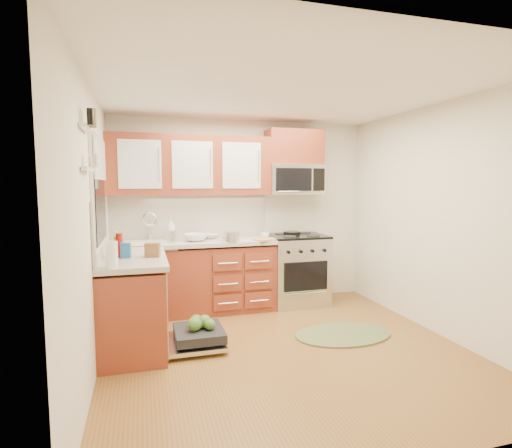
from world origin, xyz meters
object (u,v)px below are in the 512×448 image
object	(u,v)px
microwave	(294,180)
bowl_b	(196,237)
bowl_a	(210,236)
paper_towel_roll	(111,255)
upper_cabinets	(191,166)
skillet	(292,233)
sink	(151,253)
stock_pot	(231,237)
dishwasher	(195,338)
cutting_board	(267,239)
cup	(265,236)
rug	(343,334)
range	(297,269)

from	to	relation	value
microwave	bowl_b	world-z (taller)	microwave
bowl_a	paper_towel_roll	bearing A→B (deg)	-124.45
upper_cabinets	skillet	xyz separation A→B (m)	(1.35, -0.09, -0.90)
microwave	sink	world-z (taller)	microwave
upper_cabinets	microwave	size ratio (longest dim) A/B	2.70
upper_cabinets	stock_pot	distance (m)	1.05
stock_pot	dishwasher	bearing A→B (deg)	-122.10
microwave	cutting_board	bearing A→B (deg)	-146.58
bowl_a	sink	bearing A→B (deg)	-166.70
stock_pot	paper_towel_roll	bearing A→B (deg)	-136.71
bowl_a	cup	world-z (taller)	cup
cutting_board	sink	bearing A→B (deg)	172.04
sink	bowl_a	size ratio (longest dim) A/B	2.48
bowl_b	stock_pot	bearing A→B (deg)	-22.57
cutting_board	cup	size ratio (longest dim) A/B	2.71
rug	stock_pot	bearing A→B (deg)	134.61
rug	skillet	distance (m)	1.62
dishwasher	bowl_b	world-z (taller)	bowl_b
microwave	bowl_a	size ratio (longest dim) A/B	3.05
rug	microwave	bearing A→B (deg)	92.34
microwave	dishwasher	distance (m)	2.55
range	stock_pot	xyz separation A→B (m)	(-0.96, -0.21, 0.51)
upper_cabinets	skillet	distance (m)	1.63
microwave	cutting_board	xyz separation A→B (m)	(-0.50, -0.33, -0.76)
rug	sink	bearing A→B (deg)	148.17
skillet	bowl_b	distance (m)	1.33
range	sink	distance (m)	1.96
paper_towel_roll	bowl_b	world-z (taller)	paper_towel_roll
sink	stock_pot	size ratio (longest dim) A/B	2.92
bowl_a	bowl_b	xyz separation A→B (m)	(-0.21, -0.21, 0.02)
bowl_a	cup	bearing A→B (deg)	-19.85
microwave	dishwasher	world-z (taller)	microwave
microwave	stock_pot	size ratio (longest dim) A/B	3.57
dishwasher	paper_towel_roll	distance (m)	1.24
range	stock_pot	world-z (taller)	stock_pot
microwave	bowl_b	bearing A→B (deg)	-173.56
cutting_board	bowl_a	world-z (taller)	bowl_a
cutting_board	bowl_a	xyz separation A→B (m)	(-0.67, 0.38, 0.02)
rug	bowl_b	xyz separation A→B (m)	(-1.44, 1.21, 0.96)
upper_cabinets	bowl_a	distance (m)	0.95
sink	cutting_board	size ratio (longest dim) A/B	2.10
bowl_b	cutting_board	bearing A→B (deg)	-11.17
cutting_board	upper_cabinets	bearing A→B (deg)	158.58
sink	paper_towel_roll	distance (m)	1.50
bowl_a	skillet	bearing A→B (deg)	-5.65
cutting_board	cup	distance (m)	0.14
range	microwave	distance (m)	1.23
sink	rug	distance (m)	2.47
upper_cabinets	bowl_a	size ratio (longest dim) A/B	8.22
dishwasher	range	bearing A→B (deg)	36.27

